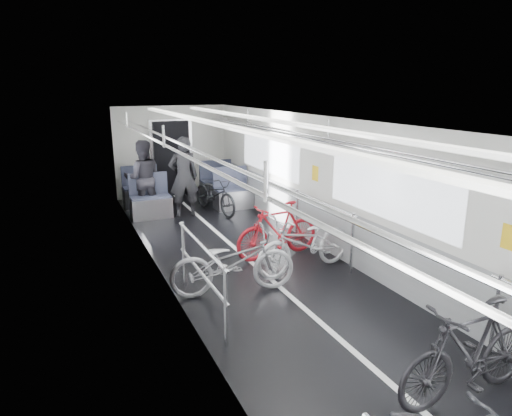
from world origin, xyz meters
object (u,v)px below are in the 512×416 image
at_px(bike_left_far, 233,262).
at_px(person_standing, 184,177).
at_px(bike_right_mid, 306,243).
at_px(person_seated, 143,178).
at_px(bike_aisle, 215,194).
at_px(bike_right_near, 469,351).
at_px(bike_right_far, 278,230).

xyz_separation_m(bike_left_far, person_standing, (0.43, 4.21, 0.44)).
height_order(bike_left_far, bike_right_mid, bike_right_mid).
bearing_deg(bike_left_far, bike_right_mid, -69.96).
bearing_deg(person_seated, bike_aisle, 171.40).
distance_m(bike_right_mid, person_seated, 4.77).
distance_m(bike_left_far, person_standing, 4.26).
xyz_separation_m(bike_left_far, person_seated, (-0.39, 4.70, 0.39)).
height_order(bike_right_mid, person_standing, person_standing).
height_order(person_standing, person_seated, person_standing).
xyz_separation_m(bike_right_near, person_standing, (-0.78, 7.25, 0.41)).
distance_m(bike_right_mid, person_standing, 4.07).
distance_m(bike_right_near, person_standing, 7.31).
distance_m(bike_right_mid, bike_aisle, 3.94).
xyz_separation_m(bike_left_far, bike_aisle, (1.17, 4.21, -0.03)).
bearing_deg(bike_right_mid, bike_left_far, -88.77).
relative_size(bike_right_far, person_standing, 0.89).
xyz_separation_m(bike_left_far, bike_right_far, (1.23, 1.05, 0.01)).
xyz_separation_m(bike_right_near, bike_right_mid, (0.14, 3.32, -0.02)).
bearing_deg(bike_aisle, bike_right_near, -102.54).
relative_size(bike_left_far, person_standing, 0.99).
distance_m(bike_aisle, person_seated, 1.69).
bearing_deg(bike_aisle, bike_right_far, -101.69).
bearing_deg(person_standing, bike_right_mid, 104.59).
bearing_deg(bike_right_far, bike_right_near, -6.32).
bearing_deg(bike_right_near, bike_left_far, -158.64).
height_order(bike_left_far, person_seated, person_seated).
distance_m(bike_right_near, bike_right_mid, 3.32).
bearing_deg(bike_aisle, bike_left_far, -118.36).
height_order(bike_aisle, person_seated, person_seated).
relative_size(bike_left_far, bike_right_far, 1.12).
bearing_deg(bike_left_far, bike_right_far, -41.10).
bearing_deg(bike_left_far, bike_right_near, -149.77).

